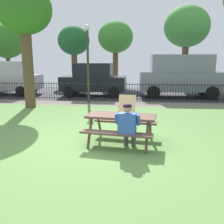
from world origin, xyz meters
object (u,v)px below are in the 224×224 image
(far_tree_midright, at_px, (187,27))
(parked_car_center, at_px, (94,79))
(adult_at_table, at_px, (128,125))
(picnic_table_foreground, at_px, (121,121))
(parked_car_left, at_px, (3,77))
(pizza_box_open, at_px, (126,110))
(far_tree_center, at_px, (116,38))
(far_tree_midleft, at_px, (74,42))
(lamp_post_walkway, at_px, (88,56))
(tree_midground_right, at_px, (24,13))
(parked_car_right, at_px, (180,75))
(far_tree_left, at_px, (7,42))

(far_tree_midright, bearing_deg, parked_car_center, -137.78)
(adult_at_table, relative_size, far_tree_midright, 0.19)
(picnic_table_foreground, bearing_deg, parked_car_center, 104.80)
(picnic_table_foreground, bearing_deg, parked_car_left, 133.39)
(pizza_box_open, bearing_deg, far_tree_center, 96.28)
(pizza_box_open, bearing_deg, picnic_table_foreground, -143.35)
(far_tree_midleft, distance_m, far_tree_center, 3.47)
(parked_car_left, bearing_deg, lamp_post_walkway, -22.41)
(tree_midground_right, bearing_deg, parked_car_right, 27.86)
(far_tree_midleft, height_order, far_tree_center, far_tree_center)
(far_tree_left, bearing_deg, adult_at_table, -53.64)
(far_tree_center, distance_m, far_tree_midright, 5.62)
(parked_car_left, height_order, far_tree_center, far_tree_center)
(far_tree_left, bearing_deg, parked_car_center, -34.32)
(adult_at_table, relative_size, lamp_post_walkway, 0.31)
(parked_car_right, bearing_deg, parked_car_center, -180.00)
(parked_car_center, bearing_deg, adult_at_table, -74.86)
(adult_at_table, distance_m, far_tree_left, 18.68)
(parked_car_left, relative_size, far_tree_midleft, 0.95)
(pizza_box_open, distance_m, far_tree_left, 18.11)
(parked_car_right, height_order, far_tree_left, far_tree_left)
(pizza_box_open, xyz_separation_m, tree_midground_right, (-4.68, 4.49, 3.30))
(adult_at_table, height_order, far_tree_midleft, far_tree_midleft)
(parked_car_center, bearing_deg, far_tree_center, 82.04)
(picnic_table_foreground, xyz_separation_m, far_tree_center, (-1.44, 14.32, 3.29))
(picnic_table_foreground, height_order, far_tree_left, far_tree_left)
(adult_at_table, distance_m, lamp_post_walkway, 7.19)
(far_tree_center, height_order, far_tree_midright, far_tree_midright)
(far_tree_midleft, bearing_deg, far_tree_center, 0.00)
(parked_car_right, bearing_deg, far_tree_midleft, 143.39)
(parked_car_left, relative_size, parked_car_center, 1.18)
(adult_at_table, relative_size, far_tree_midleft, 0.24)
(tree_midground_right, bearing_deg, far_tree_midleft, 92.03)
(parked_car_center, distance_m, far_tree_center, 6.52)
(lamp_post_walkway, relative_size, far_tree_left, 0.76)
(pizza_box_open, bearing_deg, lamp_post_walkway, 110.30)
(parked_car_center, height_order, far_tree_left, far_tree_left)
(parked_car_left, relative_size, far_tree_left, 0.91)
(pizza_box_open, xyz_separation_m, far_tree_center, (-1.57, 14.22, 3.00))
(far_tree_center, bearing_deg, parked_car_center, -97.96)
(picnic_table_foreground, xyz_separation_m, pizza_box_open, (0.12, 0.09, 0.29))
(pizza_box_open, xyz_separation_m, parked_car_center, (-2.38, 8.43, 0.12))
(parked_car_left, height_order, far_tree_midleft, far_tree_midleft)
(pizza_box_open, relative_size, far_tree_midleft, 0.12)
(parked_car_center, relative_size, far_tree_left, 0.77)
(parked_car_right, bearing_deg, tree_midground_right, -152.14)
(lamp_post_walkway, relative_size, far_tree_center, 0.74)
(adult_at_table, bearing_deg, parked_car_right, 73.44)
(adult_at_table, relative_size, tree_midground_right, 0.22)
(parked_car_left, distance_m, far_tree_midright, 13.95)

